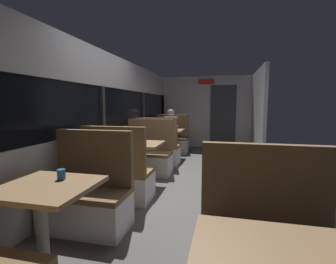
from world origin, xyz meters
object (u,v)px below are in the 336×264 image
(dining_table_mid_window, at_px, (136,148))
(bench_far_window_facing_end, at_px, (159,150))
(coffee_cup_secondary, at_px, (61,174))
(bench_near_window_facing_entry, at_px, (88,199))
(dining_table_far_window, at_px, (166,133))
(bench_far_window_facing_entry, at_px, (171,141))
(bench_front_aisle_facing_entry, at_px, (265,254))
(seated_passenger, at_px, (171,134))
(coffee_cup_primary, at_px, (133,140))
(bench_mid_window_facing_end, at_px, (119,178))
(bench_mid_window_facing_entry, at_px, (148,157))
(dining_table_near_window, at_px, (40,196))

(dining_table_mid_window, height_order, bench_far_window_facing_end, bench_far_window_facing_end)
(coffee_cup_secondary, bearing_deg, bench_near_window_facing_entry, 99.89)
(bench_near_window_facing_entry, relative_size, dining_table_far_window, 1.22)
(bench_far_window_facing_entry, bearing_deg, bench_front_aisle_facing_entry, -70.42)
(bench_near_window_facing_entry, xyz_separation_m, dining_table_far_window, (0.00, 3.73, 0.31))
(seated_passenger, bearing_deg, bench_far_window_facing_entry, 90.00)
(dining_table_mid_window, relative_size, coffee_cup_primary, 10.00)
(bench_near_window_facing_entry, height_order, bench_mid_window_facing_end, same)
(dining_table_mid_window, bearing_deg, dining_table_far_window, 90.00)
(bench_mid_window_facing_end, bearing_deg, bench_far_window_facing_end, 90.00)
(dining_table_mid_window, height_order, bench_mid_window_facing_entry, bench_mid_window_facing_entry)
(bench_near_window_facing_entry, distance_m, bench_far_window_facing_entry, 4.43)
(dining_table_mid_window, distance_m, bench_far_window_facing_end, 1.55)
(dining_table_near_window, height_order, bench_mid_window_facing_end, bench_mid_window_facing_end)
(dining_table_far_window, height_order, coffee_cup_secondary, coffee_cup_secondary)
(coffee_cup_secondary, bearing_deg, dining_table_near_window, -122.05)
(bench_far_window_facing_end, relative_size, seated_passenger, 0.87)
(bench_mid_window_facing_entry, height_order, seated_passenger, seated_passenger)
(coffee_cup_secondary, bearing_deg, dining_table_mid_window, 92.65)
(bench_front_aisle_facing_entry, bearing_deg, bench_mid_window_facing_end, 141.63)
(bench_far_window_facing_entry, distance_m, coffee_cup_primary, 2.96)
(bench_front_aisle_facing_entry, height_order, coffee_cup_secondary, bench_front_aisle_facing_entry)
(dining_table_near_window, height_order, bench_far_window_facing_end, bench_far_window_facing_end)
(coffee_cup_secondary, bearing_deg, bench_mid_window_facing_end, 94.00)
(bench_front_aisle_facing_entry, bearing_deg, coffee_cup_secondary, 178.21)
(seated_passenger, height_order, coffee_cup_primary, seated_passenger)
(dining_table_far_window, distance_m, bench_front_aisle_facing_entry, 4.70)
(coffee_cup_secondary, bearing_deg, bench_far_window_facing_entry, 91.10)
(bench_far_window_facing_end, bearing_deg, dining_table_far_window, 90.00)
(bench_far_window_facing_end, height_order, coffee_cup_primary, bench_far_window_facing_end)
(dining_table_far_window, distance_m, bench_far_window_facing_entry, 0.77)
(bench_mid_window_facing_end, height_order, dining_table_far_window, bench_mid_window_facing_end)
(bench_mid_window_facing_entry, xyz_separation_m, dining_table_far_window, (0.00, 1.52, 0.31))
(coffee_cup_secondary, bearing_deg, dining_table_far_window, 91.28)
(bench_far_window_facing_entry, bearing_deg, dining_table_near_window, -90.00)
(dining_table_mid_window, bearing_deg, coffee_cup_primary, -174.81)
(dining_table_near_window, height_order, dining_table_far_window, same)
(bench_mid_window_facing_end, xyz_separation_m, bench_front_aisle_facing_entry, (1.79, -1.42, 0.00))
(bench_front_aisle_facing_entry, height_order, seated_passenger, seated_passenger)
(bench_near_window_facing_entry, bearing_deg, dining_table_mid_window, 90.00)
(dining_table_mid_window, height_order, seated_passenger, seated_passenger)
(bench_far_window_facing_end, distance_m, bench_far_window_facing_entry, 1.40)
(bench_front_aisle_facing_entry, bearing_deg, bench_far_window_facing_entry, 109.58)
(dining_table_near_window, distance_m, bench_mid_window_facing_end, 1.55)
(bench_mid_window_facing_end, xyz_separation_m, bench_mid_window_facing_entry, (0.00, 1.40, 0.00))
(bench_mid_window_facing_entry, bearing_deg, bench_mid_window_facing_end, -90.00)
(bench_far_window_facing_entry, xyz_separation_m, seated_passenger, (0.00, -0.07, 0.21))
(bench_far_window_facing_entry, height_order, coffee_cup_secondary, bench_far_window_facing_entry)
(bench_near_window_facing_entry, height_order, bench_far_window_facing_end, same)
(bench_mid_window_facing_end, height_order, bench_far_window_facing_entry, same)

